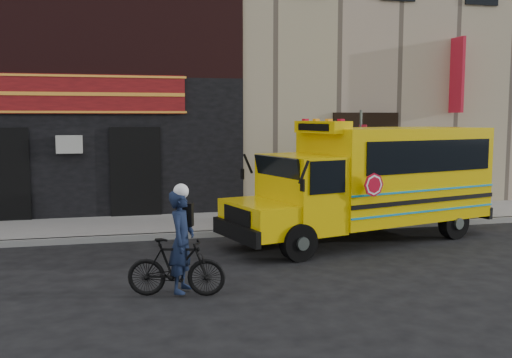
{
  "coord_description": "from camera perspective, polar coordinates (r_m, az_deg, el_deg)",
  "views": [
    {
      "loc": [
        -3.62,
        -11.42,
        3.02
      ],
      "look_at": [
        -0.45,
        1.85,
        1.52
      ],
      "focal_mm": 40.0,
      "sensor_mm": 36.0,
      "label": 1
    }
  ],
  "objects": [
    {
      "name": "sign_pole",
      "position": [
        16.01,
        10.41,
        1.65
      ],
      "size": [
        0.13,
        0.26,
        3.2
      ],
      "color": "#444D48",
      "rests_on": "ground"
    },
    {
      "name": "cyclist",
      "position": [
        9.79,
        -7.43,
        -6.46
      ],
      "size": [
        0.63,
        0.75,
        1.74
      ],
      "primitive_type": "imported",
      "rotation": [
        0.0,
        0.0,
        1.16
      ],
      "color": "#111A33",
      "rests_on": "ground"
    },
    {
      "name": "bicycle",
      "position": [
        9.79,
        -7.97,
        -8.73
      ],
      "size": [
        1.72,
        0.86,
        0.99
      ],
      "primitive_type": "imported",
      "rotation": [
        0.0,
        0.0,
        1.32
      ],
      "color": "black",
      "rests_on": "ground"
    },
    {
      "name": "building",
      "position": [
        22.38,
        -4.24,
        14.21
      ],
      "size": [
        20.0,
        10.7,
        12.0
      ],
      "color": "gray",
      "rests_on": "sidewalk"
    },
    {
      "name": "sidewalk",
      "position": [
        16.21,
        -0.3,
        -4.21
      ],
      "size": [
        40.0,
        3.0,
        0.15
      ],
      "primitive_type": "cube",
      "color": "slate",
      "rests_on": "ground"
    },
    {
      "name": "school_bus",
      "position": [
        14.3,
        11.75,
        0.06
      ],
      "size": [
        7.22,
        3.9,
        2.92
      ],
      "color": "black",
      "rests_on": "ground"
    },
    {
      "name": "ground",
      "position": [
        12.36,
        4.07,
        -7.9
      ],
      "size": [
        120.0,
        120.0,
        0.0
      ],
      "primitive_type": "plane",
      "color": "black",
      "rests_on": "ground"
    },
    {
      "name": "curb",
      "position": [
        14.78,
        1.03,
        -5.24
      ],
      "size": [
        40.0,
        0.2,
        0.15
      ],
      "primitive_type": "cube",
      "color": "gray",
      "rests_on": "ground"
    }
  ]
}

